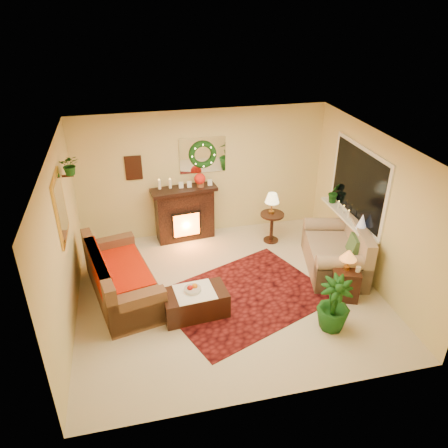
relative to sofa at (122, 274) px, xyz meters
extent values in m
plane|color=beige|center=(1.73, -0.34, -0.43)|extent=(5.00, 5.00, 0.00)
plane|color=white|center=(1.73, -0.34, 2.17)|extent=(5.00, 5.00, 0.00)
plane|color=#EFD88C|center=(1.73, 1.91, 0.87)|extent=(5.00, 5.00, 0.00)
plane|color=#EFD88C|center=(1.73, -2.59, 0.87)|extent=(5.00, 5.00, 0.00)
plane|color=#EFD88C|center=(-0.77, -0.34, 0.87)|extent=(4.50, 4.50, 0.00)
plane|color=#EFD88C|center=(4.23, -0.34, 0.87)|extent=(4.50, 4.50, 0.00)
cube|color=maroon|center=(1.97, -0.50, -0.42)|extent=(3.12, 2.76, 0.01)
cube|color=brown|center=(0.00, 0.00, 0.00)|extent=(1.31, 2.17, 0.87)
cube|color=#C53D17|center=(-0.02, 0.13, 0.03)|extent=(0.83, 1.35, 0.02)
cube|color=#36281B|center=(1.30, 1.70, 0.12)|extent=(1.19, 0.50, 1.06)
sphere|color=red|center=(1.63, 1.67, 0.87)|extent=(0.22, 0.22, 0.22)
cylinder|color=beige|center=(0.83, 1.66, 0.83)|extent=(0.06, 0.06, 0.19)
cylinder|color=white|center=(1.04, 1.65, 0.83)|extent=(0.06, 0.06, 0.18)
cube|color=white|center=(1.73, 1.89, 1.27)|extent=(0.92, 0.02, 0.72)
torus|color=#194719|center=(1.73, 1.85, 1.29)|extent=(0.55, 0.11, 0.55)
cube|color=#381E11|center=(0.38, 1.89, 1.12)|extent=(0.32, 0.03, 0.48)
cube|color=gold|center=(-0.75, -0.04, 1.32)|extent=(0.03, 0.84, 1.00)
imported|color=#194719|center=(-0.61, 0.71, 1.54)|extent=(0.33, 0.28, 0.36)
cube|color=#957961|center=(3.79, -0.04, -0.01)|extent=(1.29, 1.79, 0.94)
cube|color=white|center=(4.22, 0.21, 1.12)|extent=(0.03, 1.86, 1.36)
cube|color=black|center=(4.20, 0.21, 1.12)|extent=(0.02, 1.70, 1.22)
cube|color=white|center=(4.11, 0.21, 0.44)|extent=(0.22, 1.86, 0.04)
cone|color=silver|center=(4.13, -0.23, 0.61)|extent=(0.18, 0.18, 0.27)
imported|color=#174112|center=(4.13, 0.87, 0.66)|extent=(0.30, 0.24, 0.54)
cylinder|color=#543619|center=(2.99, 1.16, -0.10)|extent=(0.59, 0.59, 0.62)
cone|color=#F1DF97|center=(2.98, 1.20, 0.45)|extent=(0.28, 0.28, 0.44)
cube|color=#452119|center=(3.60, -0.85, -0.16)|extent=(0.57, 0.57, 0.55)
cone|color=gold|center=(3.58, -0.87, 0.32)|extent=(0.27, 0.27, 0.40)
cube|color=black|center=(1.09, -0.75, -0.22)|extent=(1.05, 0.64, 0.42)
cylinder|color=beige|center=(1.06, -0.72, 0.02)|extent=(0.27, 0.27, 0.06)
imported|color=#173319|center=(3.06, -1.53, 0.02)|extent=(1.86, 1.86, 2.65)
camera|label=1|loc=(0.30, -6.18, 4.15)|focal=35.00mm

